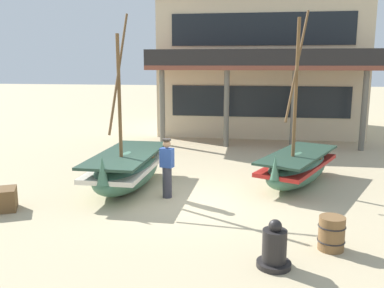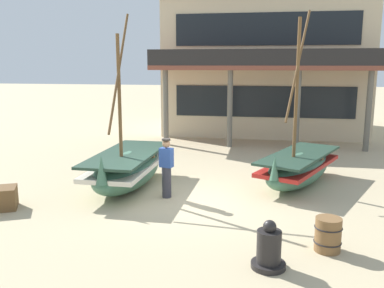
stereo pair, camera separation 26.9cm
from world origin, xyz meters
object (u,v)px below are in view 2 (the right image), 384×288
fishing_boat_centre_large (298,167)px  harbor_building_main (265,66)px  cargo_crate (3,198)px  capstan_winch (269,249)px  fishing_boat_near_left (128,168)px  wooden_barrel (328,235)px  fisherman_by_hull (166,169)px

fishing_boat_centre_large → harbor_building_main: 11.53m
cargo_crate → capstan_winch: bearing=-16.8°
fishing_boat_near_left → wooden_barrel: 6.44m
fishing_boat_centre_large → wooden_barrel: size_ratio=7.53×
fisherman_by_hull → harbor_building_main: size_ratio=0.16×
fishing_boat_centre_large → cargo_crate: fishing_boat_centre_large is taller
fishing_boat_near_left → cargo_crate: bearing=-137.2°
wooden_barrel → fishing_boat_centre_large: bearing=92.8°
wooden_barrel → harbor_building_main: size_ratio=0.07×
fishing_boat_centre_large → capstan_winch: fishing_boat_centre_large is taller
cargo_crate → fishing_boat_centre_large: bearing=24.8°
fishing_boat_near_left → harbor_building_main: (3.99, 12.23, 2.98)m
fishing_boat_near_left → capstan_winch: size_ratio=5.56×
capstan_winch → wooden_barrel: capstan_winch is taller
capstan_winch → cargo_crate: 7.09m
fishing_boat_centre_large → wooden_barrel: fishing_boat_centre_large is taller
fisherman_by_hull → wooden_barrel: bearing=-35.1°
cargo_crate → fisherman_by_hull: bearing=22.6°
fishing_boat_near_left → wooden_barrel: (5.37, -3.55, -0.25)m
capstan_winch → harbor_building_main: 17.00m
fishing_boat_centre_large → wooden_barrel: bearing=-87.2°
fishing_boat_near_left → harbor_building_main: size_ratio=0.48×
fishing_boat_centre_large → capstan_winch: (-0.95, -5.62, -0.20)m
fishing_boat_centre_large → wooden_barrel: (0.23, -4.71, -0.21)m
fishing_boat_near_left → cargo_crate: (-2.59, -2.40, -0.32)m
fishing_boat_centre_large → capstan_winch: 5.71m
harbor_building_main → fisherman_by_hull: bearing=-101.3°
fisherman_by_hull → capstan_winch: 4.68m
fishing_boat_near_left → fisherman_by_hull: bearing=-28.2°
fishing_boat_near_left → fisherman_by_hull: size_ratio=3.06×
fishing_boat_near_left → fishing_boat_centre_large: fishing_boat_centre_large is taller
fishing_boat_near_left → wooden_barrel: bearing=-33.4°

